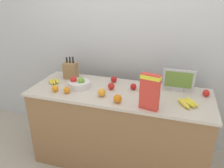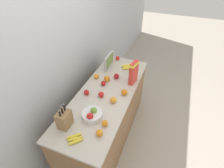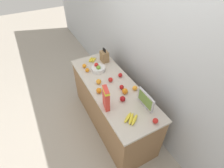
% 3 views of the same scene
% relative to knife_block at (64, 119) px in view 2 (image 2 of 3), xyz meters
% --- Properties ---
extents(ground_plane, '(14.00, 14.00, 0.00)m').
position_rel_knife_block_xyz_m(ground_plane, '(0.65, -0.20, -1.00)').
color(ground_plane, '#B2A899').
extents(wall_back, '(9.00, 0.06, 2.60)m').
position_rel_knife_block_xyz_m(wall_back, '(0.65, 0.37, 0.30)').
color(wall_back, silver).
rests_on(wall_back, ground_plane).
extents(counter, '(1.89, 0.69, 0.90)m').
position_rel_knife_block_xyz_m(counter, '(0.65, -0.20, -0.55)').
color(counter, olive).
rests_on(counter, ground_plane).
extents(knife_block, '(0.15, 0.12, 0.31)m').
position_rel_knife_block_xyz_m(knife_block, '(0.00, 0.00, 0.00)').
color(knife_block, '#937047').
rests_on(knife_block, counter).
extents(small_monitor, '(0.32, 0.03, 0.23)m').
position_rel_knife_block_xyz_m(small_monitor, '(1.23, -0.01, 0.03)').
color(small_monitor, '#B7B7BC').
rests_on(small_monitor, counter).
extents(cereal_box, '(0.18, 0.09, 0.33)m').
position_rel_knife_block_xyz_m(cereal_box, '(1.00, -0.46, 0.08)').
color(cereal_box, red).
rests_on(cereal_box, counter).
extents(fruit_bowl, '(0.23, 0.23, 0.12)m').
position_rel_knife_block_xyz_m(fruit_bowl, '(0.21, -0.22, -0.06)').
color(fruit_bowl, silver).
rests_on(fruit_bowl, counter).
extents(banana_bunch_left, '(0.21, 0.23, 0.04)m').
position_rel_knife_block_xyz_m(banana_bunch_left, '(1.33, -0.29, -0.08)').
color(banana_bunch_left, yellow).
rests_on(banana_bunch_left, counter).
extents(banana_bunch_right, '(0.18, 0.18, 0.03)m').
position_rel_knife_block_xyz_m(banana_bunch_right, '(-0.12, -0.19, -0.08)').
color(banana_bunch_right, yellow).
rests_on(banana_bunch_right, counter).
extents(apple_rear, '(0.07, 0.07, 0.07)m').
position_rel_knife_block_xyz_m(apple_rear, '(0.53, 0.02, -0.06)').
color(apple_rear, red).
rests_on(apple_rear, counter).
extents(apple_middle, '(0.07, 0.07, 0.07)m').
position_rel_knife_block_xyz_m(apple_middle, '(0.78, -0.10, -0.07)').
color(apple_middle, red).
rests_on(apple_middle, counter).
extents(apple_rightmost, '(0.07, 0.07, 0.07)m').
position_rel_knife_block_xyz_m(apple_rightmost, '(1.50, -0.05, -0.06)').
color(apple_rightmost, red).
rests_on(apple_rightmost, counter).
extents(apple_leftmost, '(0.07, 0.07, 0.07)m').
position_rel_knife_block_xyz_m(apple_leftmost, '(0.56, -0.17, -0.06)').
color(apple_leftmost, red).
rests_on(apple_leftmost, counter).
extents(apple_front, '(0.08, 0.08, 0.08)m').
position_rel_knife_block_xyz_m(apple_front, '(1.00, -0.22, -0.06)').
color(apple_front, '#A31419').
rests_on(apple_front, counter).
extents(orange_near_bowl, '(0.09, 0.09, 0.09)m').
position_rel_knife_block_xyz_m(orange_near_bowl, '(0.89, -0.11, -0.06)').
color(orange_near_bowl, orange).
rests_on(orange_near_bowl, counter).
extents(orange_front_left, '(0.07, 0.07, 0.07)m').
position_rel_knife_block_xyz_m(orange_front_left, '(0.90, 0.06, -0.06)').
color(orange_front_left, orange).
rests_on(orange_front_left, counter).
extents(orange_by_cereal, '(0.07, 0.07, 0.07)m').
position_rel_knife_block_xyz_m(orange_by_cereal, '(0.15, -0.39, -0.06)').
color(orange_by_cereal, orange).
rests_on(orange_by_cereal, counter).
extents(orange_front_right, '(0.07, 0.07, 0.07)m').
position_rel_knife_block_xyz_m(orange_front_right, '(0.02, -0.39, -0.06)').
color(orange_front_right, orange).
rests_on(orange_front_right, counter).
extents(orange_back_center, '(0.08, 0.08, 0.08)m').
position_rel_knife_block_xyz_m(orange_back_center, '(0.52, -0.35, -0.06)').
color(orange_back_center, orange).
rests_on(orange_back_center, counter).
extents(orange_mid_left, '(0.08, 0.08, 0.08)m').
position_rel_knife_block_xyz_m(orange_mid_left, '(0.70, -0.43, -0.06)').
color(orange_mid_left, orange).
rests_on(orange_mid_left, counter).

